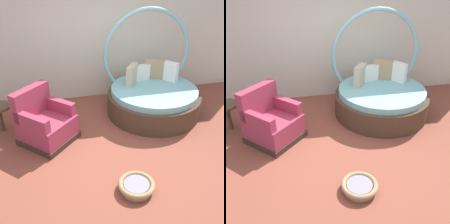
# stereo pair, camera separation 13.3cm
# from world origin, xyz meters

# --- Properties ---
(ground_plane) EXTENTS (8.00, 8.00, 0.02)m
(ground_plane) POSITION_xyz_m (0.00, 0.00, -0.01)
(ground_plane) COLOR brown
(back_wall) EXTENTS (8.00, 0.12, 2.97)m
(back_wall) POSITION_xyz_m (0.00, 2.20, 1.48)
(back_wall) COLOR beige
(back_wall) RESTS_ON ground_plane
(round_daybed) EXTENTS (1.86, 1.86, 2.01)m
(round_daybed) POSITION_xyz_m (0.97, 1.16, 0.39)
(round_daybed) COLOR #473323
(round_daybed) RESTS_ON ground_plane
(red_armchair) EXTENTS (1.13, 1.13, 0.94)m
(red_armchair) POSITION_xyz_m (-1.19, 0.60, 0.33)
(red_armchair) COLOR #38281E
(red_armchair) RESTS_ON ground_plane
(pet_basket) EXTENTS (0.51, 0.51, 0.13)m
(pet_basket) POSITION_xyz_m (-0.01, -0.90, 0.07)
(pet_basket) COLOR #9E7F56
(pet_basket) RESTS_ON ground_plane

